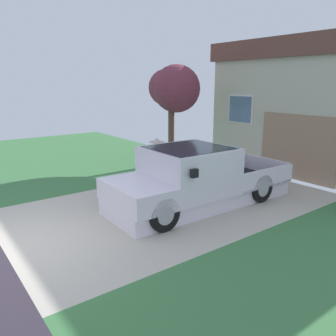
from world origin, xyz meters
name	(u,v)px	position (x,y,z in m)	size (l,w,h in m)	color
pickup_truck	(191,180)	(0.36, 4.73, 0.74)	(2.19, 5.44, 1.65)	white
person_with_hat	(157,161)	(-1.13, 4.65, 1.02)	(0.45, 0.45, 1.71)	navy
handbag	(148,191)	(-1.13, 4.30, 0.14)	(0.31, 0.15, 0.42)	tan
front_yard_tree	(173,89)	(-3.98, 7.46, 3.06)	(2.19, 1.89, 4.02)	brown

